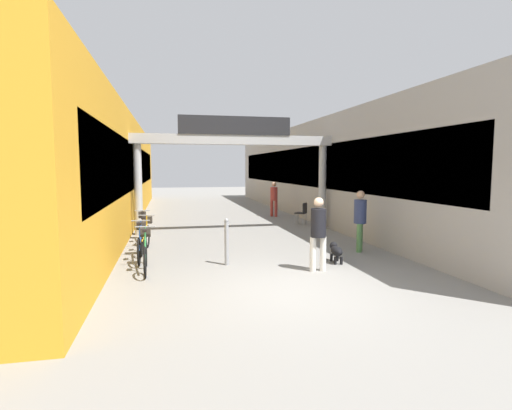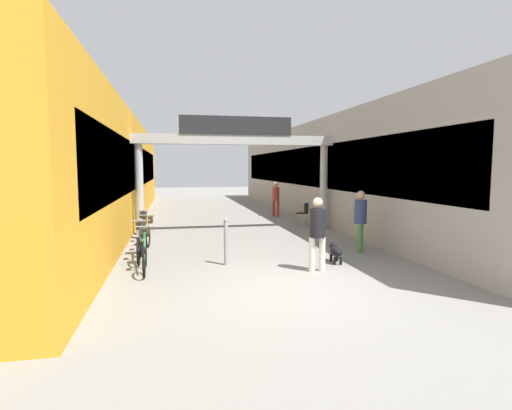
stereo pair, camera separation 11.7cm
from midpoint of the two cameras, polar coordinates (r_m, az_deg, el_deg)
The scene contains 14 objects.
ground_plane at distance 7.78m, azimuth 5.21°, elevation -12.00°, with size 80.00×80.00×0.00m, color gray.
storefront_left at distance 18.30m, azimuth -21.31°, elevation 4.47°, with size 3.00×26.00×4.29m.
storefront_right at distance 19.51m, azimuth 9.84°, elevation 4.79°, with size 3.00×26.00×4.29m.
arcade_sign_gateway at distance 14.35m, azimuth -3.30°, elevation 7.71°, with size 7.40×0.47×4.11m.
pedestrian_with_dog at distance 9.01m, azimuth 8.52°, elevation -3.45°, with size 0.38×0.34×1.66m.
pedestrian_companion at distance 11.33m, azimuth 14.37°, elevation -1.65°, with size 0.47×0.47×1.69m.
pedestrian_carrying_crate at distance 18.84m, azimuth 2.40°, elevation 1.17°, with size 0.48×0.48×1.64m.
dog_on_leash at distance 10.00m, azimuth 11.01°, elevation -6.42°, with size 0.32×0.66×0.47m.
bicycle_green_nearest at distance 9.37m, azimuth -15.88°, elevation -6.43°, with size 0.46×1.69×0.98m.
bicycle_blue_second at distance 10.47m, azimuth -16.50°, elevation -5.21°, with size 0.46×1.69×0.98m.
bicycle_orange_third at distance 11.62m, azimuth -15.83°, elevation -4.15°, with size 0.46×1.69×0.98m.
bicycle_black_farthest at distance 12.95m, azimuth -16.13°, elevation -3.19°, with size 0.46×1.69×0.98m.
bollard_post_metal at distance 9.54m, azimuth -4.57°, elevation -5.21°, with size 0.10×0.10×1.12m.
cafe_chair_black_nearer at distance 16.30m, azimuth 6.45°, elevation -0.92°, with size 0.56×0.56×0.89m.
Camera 1 is at (-2.31, -7.06, 2.32)m, focal length 28.00 mm.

